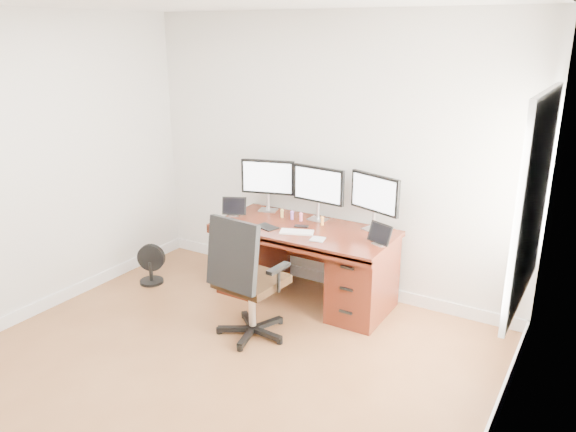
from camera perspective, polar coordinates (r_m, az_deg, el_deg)
The scene contains 19 objects.
ground at distance 4.31m, azimuth -10.80°, elevation -17.62°, with size 4.50×4.50×0.00m, color brown.
back_wall at distance 5.49m, azimuth 4.05°, elevation 6.08°, with size 4.00×0.10×2.70m, color silver.
right_wall at distance 2.92m, azimuth 20.10°, elevation -6.18°, with size 0.10×4.50×2.70m.
desk at distance 5.42m, azimuth 1.80°, elevation -4.56°, with size 1.70×0.80×0.75m.
office_chair at distance 4.80m, azimuth -4.08°, elevation -8.33°, with size 0.65×0.63×1.10m.
floor_fan at distance 6.00m, azimuth -13.81°, elevation -4.84°, with size 0.29×0.24×0.42m.
monitor_left at distance 5.68m, azimuth -2.07°, elevation 3.79°, with size 0.54×0.19×0.53m.
monitor_center at distance 5.40m, azimuth 3.11°, elevation 3.00°, with size 0.55×0.15×0.53m.
monitor_right at distance 5.16m, azimuth 8.80°, elevation 2.09°, with size 0.53×0.21×0.53m.
tablet_left at distance 5.61m, azimuth -5.54°, elevation 0.86°, with size 0.24×0.17×0.19m.
tablet_right at distance 4.89m, azimuth 9.27°, elevation -1.94°, with size 0.25×0.15×0.19m.
keyboard at distance 5.14m, azimuth 0.90°, elevation -1.63°, with size 0.31×0.13×0.01m, color white.
trackpad at distance 4.97m, azimuth 3.03°, elevation -2.37°, with size 0.12×0.12×0.01m, color silver.
drawing_tablet at distance 5.28m, azimuth -2.18°, elevation -1.11°, with size 0.21×0.14×0.01m, color black.
phone at distance 5.29m, azimuth 1.37°, elevation -1.04°, with size 0.13×0.07×0.01m, color black.
figurine_yellow at distance 5.54m, azimuth -0.61°, elevation 0.34°, with size 0.04×0.04×0.09m.
figurine_purple at distance 5.49m, azimuth 0.42°, elevation 0.15°, with size 0.04×0.04×0.09m.
figurine_pink at distance 5.44m, azimuth 1.33°, elevation -0.02°, with size 0.04×0.04×0.09m.
figurine_orange at distance 5.33m, azimuth 3.51°, elevation -0.43°, with size 0.04×0.04×0.09m.
Camera 1 is at (2.42, -2.54, 2.51)m, focal length 35.00 mm.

